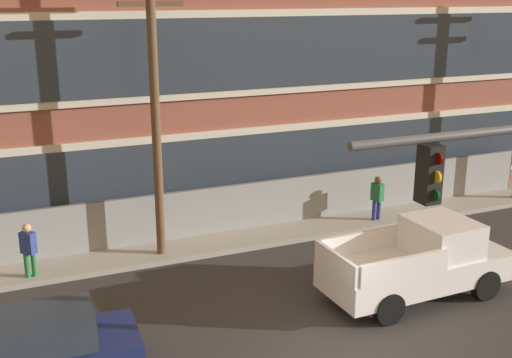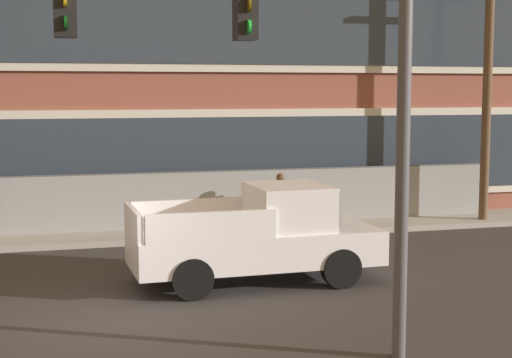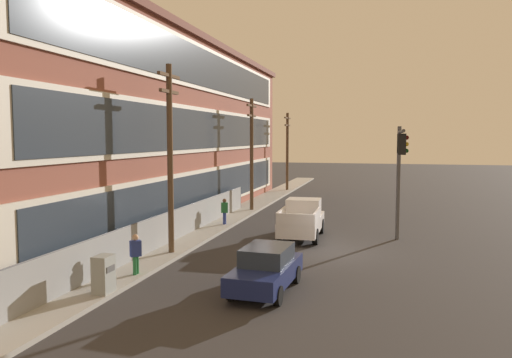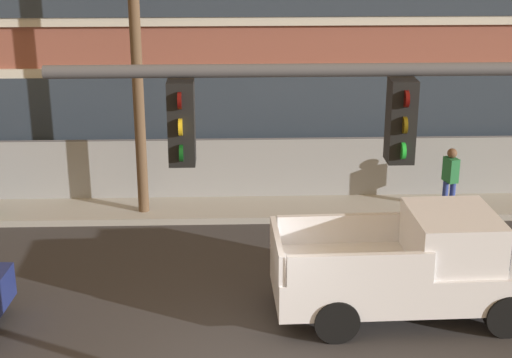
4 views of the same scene
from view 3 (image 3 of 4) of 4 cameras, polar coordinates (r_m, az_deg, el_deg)
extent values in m
plane|color=#333030|center=(23.46, 8.55, -8.39)|extent=(160.00, 160.00, 0.00)
cube|color=#9E9B93|center=(25.28, -8.57, -7.24)|extent=(80.00, 2.16, 0.16)
cube|color=brown|center=(32.99, -13.04, 5.12)|extent=(37.94, 8.82, 11.16)
cube|color=beige|center=(31.35, -5.65, -1.23)|extent=(34.91, 0.10, 2.68)
cube|color=#2D3844|center=(31.33, -5.55, -1.23)|extent=(33.39, 0.06, 2.23)
cube|color=beige|center=(31.18, -5.71, 5.59)|extent=(34.91, 0.10, 2.68)
cube|color=#2D3844|center=(31.16, -5.60, 5.59)|extent=(33.39, 0.06, 2.23)
cube|color=beige|center=(31.45, -5.76, 12.38)|extent=(34.91, 0.10, 2.68)
cube|color=#2D3844|center=(31.43, -5.66, 12.39)|extent=(33.39, 0.06, 2.23)
cube|color=brown|center=(33.54, -13.23, 15.05)|extent=(38.44, 9.32, 0.40)
cube|color=gray|center=(24.37, -10.52, -5.89)|extent=(26.24, 0.04, 1.68)
cylinder|color=#4C4C51|center=(36.54, -1.78, -2.25)|extent=(0.06, 0.06, 1.68)
cylinder|color=#4C4C51|center=(24.23, -10.55, -3.94)|extent=(26.24, 0.05, 0.05)
cylinder|color=#4C4C51|center=(26.87, 15.95, -0.48)|extent=(0.20, 0.20, 5.89)
cylinder|color=#4C4C51|center=(23.74, 16.27, 5.23)|extent=(6.07, 0.14, 0.14)
cube|color=black|center=(24.44, 16.19, 3.92)|extent=(0.28, 0.32, 0.90)
cylinder|color=#4B0807|center=(24.44, 16.63, 4.57)|extent=(0.04, 0.18, 0.18)
cylinder|color=#503E08|center=(24.44, 16.62, 3.91)|extent=(0.04, 0.18, 0.18)
cylinder|color=green|center=(24.45, 16.60, 3.26)|extent=(0.04, 0.18, 0.18)
cube|color=black|center=(22.10, 16.37, 3.84)|extent=(0.28, 0.32, 0.90)
cylinder|color=#4B0807|center=(22.11, 16.85, 4.56)|extent=(0.04, 0.18, 0.18)
cylinder|color=gold|center=(22.11, 16.83, 3.83)|extent=(0.04, 0.18, 0.18)
cylinder|color=#0A4011|center=(22.12, 16.81, 3.11)|extent=(0.04, 0.18, 0.18)
cube|color=silver|center=(26.64, 5.26, -5.12)|extent=(5.10, 2.07, 0.70)
cube|color=silver|center=(27.21, 5.48, -3.21)|extent=(1.56, 1.81, 0.90)
cube|color=#283342|center=(27.97, 5.68, -2.99)|extent=(0.10, 1.58, 0.67)
cube|color=silver|center=(25.57, 2.93, -4.09)|extent=(2.52, 0.19, 0.56)
cube|color=silver|center=(25.32, 6.96, -4.21)|extent=(2.52, 0.19, 0.56)
cube|color=silver|center=(24.11, 4.49, -4.65)|extent=(0.15, 1.85, 0.56)
cylinder|color=black|center=(28.30, 3.89, -5.24)|extent=(0.81, 0.28, 0.80)
cylinder|color=black|center=(28.09, 7.46, -5.35)|extent=(0.81, 0.28, 0.80)
cylinder|color=black|center=(25.37, 2.81, -6.41)|extent=(0.81, 0.28, 0.80)
cylinder|color=black|center=(25.13, 6.80, -6.55)|extent=(0.81, 0.28, 0.80)
cube|color=white|center=(29.20, 4.62, -4.03)|extent=(0.07, 0.24, 0.16)
cube|color=white|center=(29.04, 7.25, -4.10)|extent=(0.07, 0.24, 0.16)
cube|color=navy|center=(17.55, 1.11, -10.71)|extent=(4.22, 1.94, 0.64)
cube|color=#283342|center=(17.55, 1.27, -8.62)|extent=(2.14, 1.62, 0.60)
cylinder|color=black|center=(16.26, 2.54, -13.17)|extent=(0.65, 0.24, 0.64)
cylinder|color=black|center=(16.73, -2.85, -12.66)|extent=(0.65, 0.24, 0.64)
cylinder|color=black|center=(18.64, 4.64, -10.82)|extent=(0.65, 0.24, 0.64)
cylinder|color=black|center=(19.04, -0.09, -10.46)|extent=(0.65, 0.24, 0.64)
cylinder|color=brown|center=(22.50, -9.78, 2.01)|extent=(0.26, 0.26, 8.53)
cube|color=brown|center=(22.63, -9.92, 11.57)|extent=(2.09, 0.14, 0.14)
cube|color=brown|center=(22.56, -9.90, 9.81)|extent=(1.77, 0.14, 0.14)
cylinder|color=brown|center=(35.42, -0.50, 2.69)|extent=(0.26, 0.26, 8.03)
cube|color=brown|center=(35.46, -0.51, 8.38)|extent=(2.22, 0.14, 0.14)
cube|color=brown|center=(35.43, -0.51, 7.25)|extent=(1.89, 0.14, 0.14)
cylinder|color=brown|center=(48.90, 3.60, 3.06)|extent=(0.26, 0.26, 7.67)
cube|color=brown|center=(48.91, 3.62, 6.97)|extent=(2.61, 0.14, 0.14)
cube|color=brown|center=(48.89, 3.61, 6.15)|extent=(2.22, 0.14, 0.14)
cube|color=#939993|center=(17.64, -17.02, -10.61)|extent=(0.70, 0.53, 1.42)
cube|color=#515151|center=(17.43, -16.27, -9.81)|extent=(0.49, 0.02, 0.20)
cylinder|color=#236B38|center=(19.60, -13.69, -9.84)|extent=(0.14, 0.14, 0.85)
cylinder|color=#236B38|center=(19.75, -13.44, -9.72)|extent=(0.14, 0.14, 0.85)
cube|color=navy|center=(19.51, -13.60, -7.72)|extent=(0.45, 0.46, 0.60)
sphere|color=tan|center=(19.42, -13.63, -6.51)|extent=(0.24, 0.24, 0.24)
cylinder|color=navy|center=(29.76, -3.67, -4.69)|extent=(0.14, 0.14, 0.85)
cylinder|color=navy|center=(29.93, -3.56, -4.64)|extent=(0.14, 0.14, 0.85)
cube|color=#236B38|center=(29.74, -3.62, -3.28)|extent=(0.34, 0.45, 0.60)
sphere|color=brown|center=(29.68, -3.62, -2.48)|extent=(0.24, 0.24, 0.24)
camera|label=1|loc=(18.17, 41.87, 10.96)|focal=45.00mm
camera|label=2|loc=(24.40, 41.13, 0.34)|focal=55.00mm
camera|label=4|loc=(24.29, 35.93, 8.26)|focal=55.00mm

